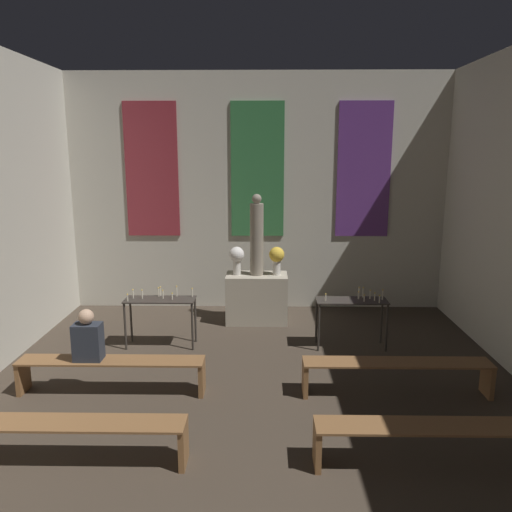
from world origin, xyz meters
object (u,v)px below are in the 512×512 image
object	(u,v)px
flower_vase_right	(277,257)
pew_back_right	(397,370)
pew_third_right	(436,435)
person_seated	(88,338)
pew_third_left	(66,432)
flower_vase_left	(237,257)
candle_rack_left	(160,306)
altar	(257,298)
candle_rack_right	(352,307)
pew_back_left	(112,368)
statue	(257,237)

from	to	relation	value
flower_vase_right	pew_back_right	distance (m)	3.36
flower_vase_right	pew_third_right	xyz separation A→B (m)	(1.50, -4.40, -0.89)
person_seated	pew_third_left	bearing A→B (deg)	-79.40
flower_vase_left	candle_rack_left	world-z (taller)	flower_vase_left
candle_rack_left	pew_back_right	size ratio (longest dim) A/B	0.47
person_seated	altar	bearing A→B (deg)	53.05
altar	flower_vase_left	xyz separation A→B (m)	(-0.37, 0.00, 0.78)
flower_vase_right	person_seated	xyz separation A→B (m)	(-2.52, -2.87, -0.47)
pew_back_right	pew_third_right	bearing A→B (deg)	-90.00
candle_rack_right	pew_back_left	distance (m)	3.81
flower_vase_right	flower_vase_left	bearing A→B (deg)	180.00
person_seated	candle_rack_right	bearing A→B (deg)	23.80
altar	candle_rack_left	size ratio (longest dim) A/B	0.99
candle_rack_left	pew_back_right	xyz separation A→B (m)	(3.42, -1.64, -0.33)
candle_rack_left	person_seated	size ratio (longest dim) A/B	1.65
statue	altar	bearing A→B (deg)	-90.00
flower_vase_right	candle_rack_left	world-z (taller)	flower_vase_right
altar	pew_third_left	distance (m)	4.78
flower_vase_right	pew_third_left	world-z (taller)	flower_vase_right
statue	pew_back_right	size ratio (longest dim) A/B	0.61
pew_back_right	person_seated	distance (m)	4.05
statue	candle_rack_right	xyz separation A→B (m)	(1.56, -1.23, -0.93)
flower_vase_right	pew_third_left	size ratio (longest dim) A/B	0.21
candle_rack_left	candle_rack_right	xyz separation A→B (m)	(3.11, -0.00, 0.00)
flower_vase_left	pew_third_left	size ratio (longest dim) A/B	0.21
pew_back_right	pew_back_left	bearing A→B (deg)	180.00
statue	candle_rack_left	xyz separation A→B (m)	(-1.55, -1.23, -0.93)
candle_rack_left	pew_third_left	xyz separation A→B (m)	(-0.32, -3.17, -0.33)
statue	flower_vase_right	world-z (taller)	statue
flower_vase_right	person_seated	world-z (taller)	flower_vase_right
candle_rack_right	pew_third_right	size ratio (longest dim) A/B	0.47
flower_vase_right	pew_back_left	world-z (taller)	flower_vase_right
altar	pew_back_left	bearing A→B (deg)	-123.12
pew_third_left	person_seated	bearing A→B (deg)	100.60
statue	pew_third_right	world-z (taller)	statue
flower_vase_right	pew_third_right	bearing A→B (deg)	-71.14
candle_rack_left	candle_rack_right	world-z (taller)	candle_rack_right
pew_third_right	pew_back_left	size ratio (longest dim) A/B	1.00
candle_rack_right	pew_back_right	distance (m)	1.70
pew_back_left	pew_back_right	distance (m)	3.74
statue	pew_back_left	size ratio (longest dim) A/B	0.61
flower_vase_left	pew_back_left	distance (m)	3.36
altar	flower_vase_right	distance (m)	0.87
pew_third_right	pew_back_right	distance (m)	1.53
pew_third_left	pew_back_right	distance (m)	4.04
flower_vase_left	pew_back_left	world-z (taller)	flower_vase_left
pew_back_left	pew_back_right	size ratio (longest dim) A/B	1.00
flower_vase_right	candle_rack_left	size ratio (longest dim) A/B	0.46
flower_vase_right	candle_rack_right	world-z (taller)	flower_vase_right
pew_third_right	statue	bearing A→B (deg)	113.03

